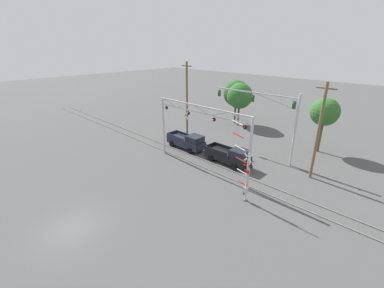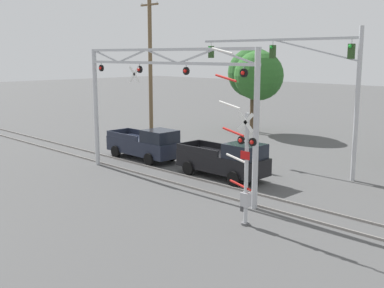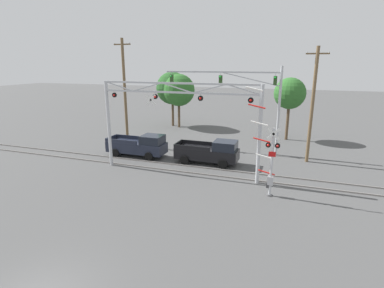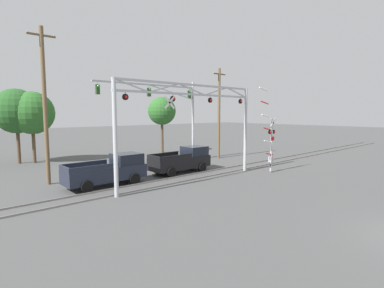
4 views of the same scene
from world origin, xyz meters
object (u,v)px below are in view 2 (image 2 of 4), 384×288
Objects in this scene: crossing_signal_mast at (243,166)px; background_tree_beyond_span at (259,76)px; background_tree_far_right_verge at (253,73)px; crossing_gantry at (162,93)px; pickup_truck_following at (146,144)px; utility_pole_left at (150,71)px; traffic_signal_span at (315,74)px; pickup_truck_lead at (226,160)px.

crossing_signal_mast is 0.99× the size of background_tree_beyond_span.
crossing_signal_mast is 0.96× the size of background_tree_far_right_verge.
background_tree_beyond_span reaches higher than crossing_gantry.
utility_pole_left is (-3.07, 3.05, 4.50)m from pickup_truck_following.
background_tree_far_right_verge is (-2.52, 14.14, 4.11)m from pickup_truck_following.
crossing_signal_mast is at bearing -74.22° from traffic_signal_span.
background_tree_beyond_span is 0.97× the size of background_tree_far_right_verge.
background_tree_far_right_verge reaches higher than pickup_truck_following.
utility_pole_left is at bearing -99.57° from background_tree_beyond_span.
pickup_truck_following is 14.94m from background_tree_far_right_verge.
traffic_signal_span is at bearing 26.06° from pickup_truck_following.
utility_pole_left reaches higher than pickup_truck_following.
crossing_signal_mast is (6.99, -1.93, -2.35)m from crossing_gantry.
pickup_truck_following is 14.06m from background_tree_beyond_span.
crossing_gantry is at bearing 164.60° from crossing_signal_mast.
crossing_gantry is at bearing -30.88° from pickup_truck_following.
traffic_signal_span is at bearing -39.78° from background_tree_beyond_span.
pickup_truck_lead is at bearing 61.40° from crossing_gantry.
pickup_truck_lead is 0.74× the size of background_tree_far_right_verge.
pickup_truck_lead is 17.29m from background_tree_far_right_verge.
background_tree_beyond_span is at bearing 125.99° from crossing_signal_mast.
utility_pole_left is 1.52× the size of background_tree_beyond_span.
utility_pole_left is 1.47× the size of background_tree_far_right_verge.
crossing_signal_mast is at bearing -54.01° from background_tree_beyond_span.
traffic_signal_span reaches higher than pickup_truck_lead.
crossing_gantry is at bearing -68.90° from background_tree_beyond_span.
traffic_signal_span is (4.31, 7.56, 0.88)m from crossing_gantry.
pickup_truck_following is at bearing -79.90° from background_tree_far_right_verge.
crossing_gantry is 1.76× the size of background_tree_beyond_span.
background_tree_far_right_verge reaches higher than crossing_signal_mast.
traffic_signal_span reaches higher than pickup_truck_following.
crossing_gantry is at bearing -36.78° from utility_pole_left.
background_tree_beyond_span is at bearing 111.10° from crossing_gantry.
crossing_gantry is at bearing -119.69° from traffic_signal_span.
background_tree_beyond_span is (-10.65, 8.87, -0.67)m from traffic_signal_span.
pickup_truck_following is (-5.02, 3.00, -3.73)m from crossing_gantry.
background_tree_far_right_verge is (-11.85, 9.58, -0.49)m from traffic_signal_span.
utility_pole_left is at bearing -92.87° from background_tree_far_right_verge.
crossing_signal_mast is at bearing -43.55° from pickup_truck_lead.
background_tree_beyond_span is 1.40m from background_tree_far_right_verge.
traffic_signal_span reaches higher than background_tree_far_right_verge.
background_tree_far_right_verge is at bearing 127.31° from crossing_signal_mast.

